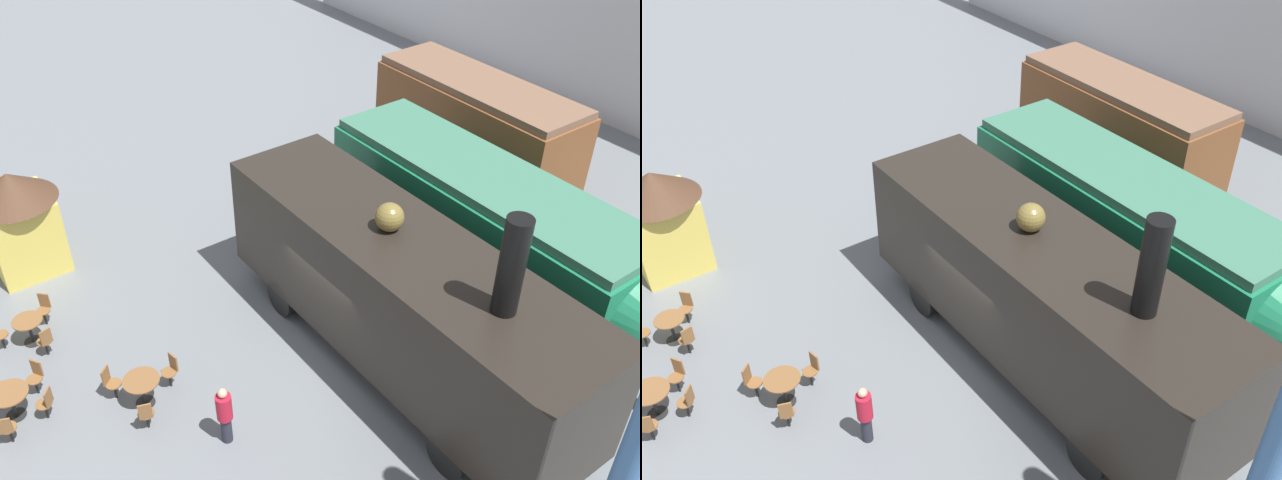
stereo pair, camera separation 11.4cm
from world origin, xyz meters
The scene contains 18 objects.
ground_plane centered at (0.00, 0.00, 0.00)m, with size 80.00×80.00×0.00m, color slate.
passenger_coach_wooden centered at (-3.93, 8.66, 1.98)m, with size 7.19×2.46×3.38m.
streamlined_locomotive centered at (0.94, 4.56, 2.10)m, with size 11.17×2.61×3.42m.
steam_locomotive centered at (1.29, 0.86, 2.12)m, with size 10.07×2.68×5.60m.
cafe_table_near centered at (-2.31, -7.03, 0.57)m, with size 0.84×0.84×0.73m.
cafe_table_mid centered at (-4.43, -5.98, 0.52)m, with size 0.73×0.73×0.71m.
cafe_table_far centered at (-0.98, -4.56, 0.57)m, with size 0.82×0.82×0.74m.
cafe_chair_1 centered at (-1.57, -7.33, 0.51)m, with size 0.39×0.38×0.87m.
cafe_chair_2 centered at (-1.80, -6.42, 0.51)m, with size 0.40×0.41×0.87m.
cafe_chair_3 centered at (-2.73, -6.36, 0.51)m, with size 0.39×0.40×0.87m.
cafe_chair_5 centered at (-3.71, -5.81, 0.51)m, with size 0.38×0.36×0.87m.
cafe_chair_6 centered at (-4.93, -5.44, 0.51)m, with size 0.40×0.40×0.87m.
cafe_chair_8 centered at (-1.12, -3.79, 0.51)m, with size 0.36×0.38×0.87m.
cafe_chair_9 centered at (-1.57, -5.07, 0.51)m, with size 0.41×0.40×0.87m.
cafe_chair_10 centered at (-0.24, -4.82, 0.51)m, with size 0.39×0.37×0.87m.
visitor_person centered at (0.99, -3.57, 0.82)m, with size 0.34×0.34×1.54m.
ticket_kiosk centered at (-7.53, -5.02, 1.67)m, with size 2.34×2.34×3.00m.
support_pillar centered at (7.53, -0.29, 4.00)m, with size 0.44×0.44×8.00m.
Camera 2 is at (10.21, -7.65, 12.33)m, focal length 40.00 mm.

